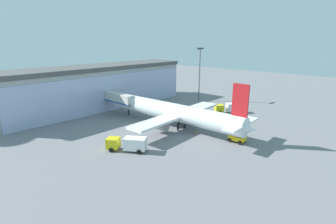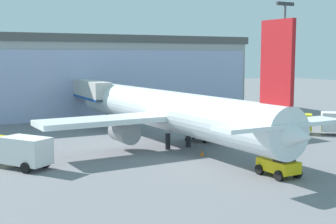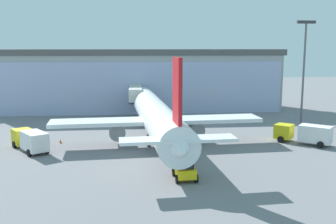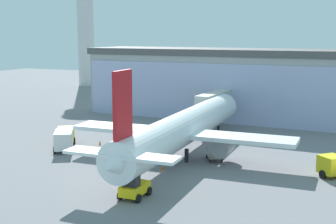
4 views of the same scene
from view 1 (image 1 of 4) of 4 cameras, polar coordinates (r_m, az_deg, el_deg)
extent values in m
plane|color=slate|center=(56.05, 7.50, -5.32)|extent=(240.00, 240.00, 0.00)
cube|color=#A2A2A2|center=(81.36, -15.02, 4.97)|extent=(56.99, 13.78, 11.26)
cube|color=#ACB3DC|center=(76.26, -12.48, 4.02)|extent=(55.54, 1.78, 10.13)
cube|color=#505050|center=(80.51, -15.33, 9.33)|extent=(58.13, 14.06, 1.20)
cube|color=beige|center=(72.84, -11.46, 3.27)|extent=(2.80, 14.30, 2.40)
cube|color=#194799|center=(73.06, -11.42, 2.46)|extent=(2.85, 14.31, 0.30)
cylinder|color=#4C4C51|center=(77.86, -13.57, 1.69)|extent=(0.70, 0.70, 3.52)
cylinder|color=#59595E|center=(87.00, 6.85, 7.88)|extent=(0.36, 0.36, 16.75)
cube|color=#333338|center=(86.29, 7.04, 13.56)|extent=(3.20, 0.40, 0.50)
cylinder|color=white|center=(60.76, 0.83, 0.09)|extent=(5.29, 36.31, 4.07)
cone|color=white|center=(73.19, -10.22, 2.52)|extent=(4.17, 3.14, 4.07)
cone|color=white|center=(51.78, 16.57, -3.35)|extent=(3.80, 4.12, 3.67)
cube|color=white|center=(59.79, 2.18, -0.59)|extent=(27.89, 5.13, 0.50)
cube|color=white|center=(51.97, 15.62, -2.50)|extent=(11.07, 2.77, 0.30)
cube|color=red|center=(50.99, 15.48, 2.46)|extent=(0.47, 3.21, 6.23)
cylinder|color=gray|center=(56.62, -1.52, -2.95)|extent=(2.21, 3.27, 2.10)
cylinder|color=gray|center=(64.53, 4.69, -0.66)|extent=(2.21, 3.27, 2.10)
cylinder|color=black|center=(59.01, 2.19, -3.28)|extent=(0.50, 0.50, 1.60)
cylinder|color=black|center=(60.86, 3.60, -2.71)|extent=(0.50, 0.50, 1.60)
cylinder|color=black|center=(71.66, -8.57, -0.03)|extent=(0.40, 0.40, 1.60)
cube|color=yellow|center=(49.65, -11.84, -6.60)|extent=(3.04, 3.04, 1.90)
cube|color=white|center=(48.28, -7.16, -6.84)|extent=(4.00, 4.56, 2.20)
cylinder|color=black|center=(49.08, -12.24, -8.10)|extent=(0.74, 0.92, 0.90)
cylinder|color=black|center=(50.96, -11.33, -7.14)|extent=(0.74, 0.92, 0.90)
cylinder|color=black|center=(47.48, -6.33, -8.65)|extent=(0.74, 0.92, 0.90)
cylinder|color=black|center=(49.42, -5.63, -7.63)|extent=(0.74, 0.92, 0.90)
cube|color=yellow|center=(74.00, 11.06, 0.83)|extent=(3.11, 3.11, 1.90)
cube|color=white|center=(75.26, 14.13, 1.01)|extent=(4.43, 4.33, 2.20)
cylinder|color=black|center=(73.23, 11.26, -0.10)|extent=(0.87, 0.83, 0.90)
cylinder|color=black|center=(75.26, 10.79, 0.35)|extent=(0.87, 0.83, 0.90)
cylinder|color=black|center=(74.88, 15.08, 0.00)|extent=(0.87, 0.83, 0.90)
cylinder|color=black|center=(76.87, 14.51, 0.44)|extent=(0.87, 0.83, 0.90)
cube|color=#9E998C|center=(64.29, 3.52, -1.96)|extent=(2.74, 3.22, 0.16)
cylinder|color=black|center=(63.90, 2.42, -2.34)|extent=(0.32, 0.44, 0.44)
cylinder|color=#9E998C|center=(63.65, 2.43, -1.63)|extent=(0.08, 0.08, 0.90)
cylinder|color=black|center=(65.25, 2.66, -1.96)|extent=(0.32, 0.44, 0.44)
cylinder|color=#9E998C|center=(65.00, 2.67, -1.26)|extent=(0.08, 0.08, 0.90)
cylinder|color=black|center=(63.54, 4.40, -2.48)|extent=(0.32, 0.44, 0.44)
cylinder|color=#9E998C|center=(63.29, 4.42, -1.76)|extent=(0.08, 0.08, 0.90)
cylinder|color=black|center=(64.89, 4.60, -2.09)|extent=(0.32, 0.44, 0.44)
cylinder|color=#9E998C|center=(64.65, 4.62, -1.39)|extent=(0.08, 0.08, 0.90)
cube|color=yellow|center=(54.20, 14.81, -5.50)|extent=(1.82, 3.21, 0.90)
cube|color=#26262B|center=(53.62, 15.49, -4.70)|extent=(1.41, 1.01, 1.00)
cylinder|color=black|center=(54.08, 13.28, -5.95)|extent=(0.35, 0.80, 0.80)
cylinder|color=black|center=(55.58, 14.18, -5.42)|extent=(0.35, 0.80, 0.80)
cylinder|color=black|center=(53.16, 15.41, -6.49)|extent=(0.35, 0.80, 0.80)
cylinder|color=black|center=(54.68, 16.26, -5.93)|extent=(0.35, 0.80, 0.80)
cone|color=orange|center=(57.75, 6.28, -4.34)|extent=(0.36, 0.36, 0.55)
cone|color=orange|center=(53.70, -8.76, -6.01)|extent=(0.36, 0.36, 0.55)
camera|label=2|loc=(24.12, 49.40, -16.36)|focal=50.00mm
camera|label=3|loc=(42.43, 60.35, -2.03)|focal=42.00mm
camera|label=4|loc=(67.15, 54.57, 5.02)|focal=50.00mm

